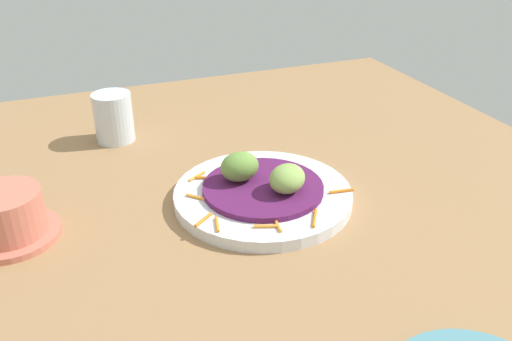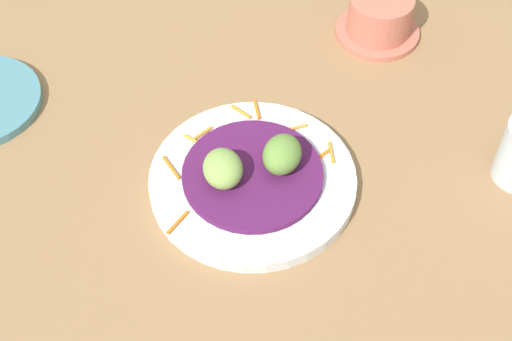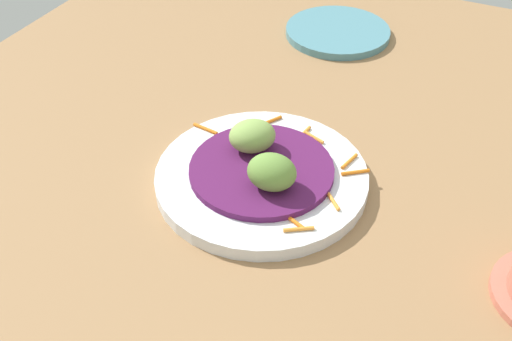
{
  "view_description": "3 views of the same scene",
  "coord_description": "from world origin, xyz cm",
  "px_view_note": "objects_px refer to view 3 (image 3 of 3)",
  "views": [
    {
      "loc": [
        -17.93,
        -54.54,
        39.49
      ],
      "look_at": [
        4.84,
        3.62,
        6.1
      ],
      "focal_mm": 37.8,
      "sensor_mm": 36.0,
      "label": 1
    },
    {
      "loc": [
        52.65,
        26.83,
        69.84
      ],
      "look_at": [
        6.13,
        3.29,
        5.95
      ],
      "focal_mm": 52.72,
      "sensor_mm": 36.0,
      "label": 2
    },
    {
      "loc": [
        -16.89,
        50.79,
        48.36
      ],
      "look_at": [
        5.37,
        3.93,
        4.94
      ],
      "focal_mm": 44.19,
      "sensor_mm": 36.0,
      "label": 3
    }
  ],
  "objects_px": {
    "main_plate": "(262,178)",
    "side_plate_small": "(338,32)",
    "guac_scoop_left": "(252,136)",
    "guac_scoop_center": "(272,172)"
  },
  "relations": [
    {
      "from": "main_plate",
      "to": "guac_scoop_center",
      "type": "bearing_deg",
      "value": 132.88
    },
    {
      "from": "guac_scoop_left",
      "to": "side_plate_small",
      "type": "relative_size",
      "value": 0.33
    },
    {
      "from": "guac_scoop_left",
      "to": "side_plate_small",
      "type": "bearing_deg",
      "value": -86.96
    },
    {
      "from": "guac_scoop_left",
      "to": "guac_scoop_center",
      "type": "distance_m",
      "value": 0.07
    },
    {
      "from": "side_plate_small",
      "to": "guac_scoop_left",
      "type": "bearing_deg",
      "value": 93.04
    },
    {
      "from": "main_plate",
      "to": "side_plate_small",
      "type": "xyz_separation_m",
      "value": [
        0.04,
        -0.37,
        -0.0
      ]
    },
    {
      "from": "guac_scoop_left",
      "to": "side_plate_small",
      "type": "distance_m",
      "value": 0.34
    },
    {
      "from": "guac_scoop_center",
      "to": "guac_scoop_left",
      "type": "bearing_deg",
      "value": -47.12
    },
    {
      "from": "guac_scoop_left",
      "to": "side_plate_small",
      "type": "xyz_separation_m",
      "value": [
        0.02,
        -0.34,
        -0.04
      ]
    },
    {
      "from": "guac_scoop_center",
      "to": "main_plate",
      "type": "bearing_deg",
      "value": -47.12
    }
  ]
}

